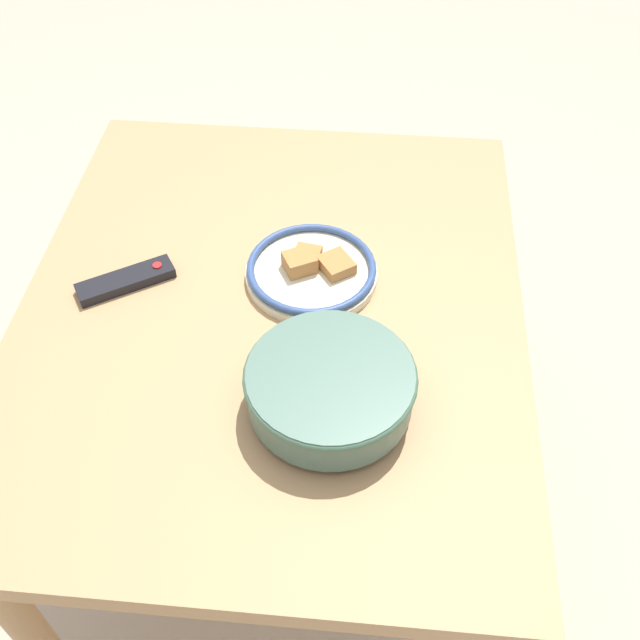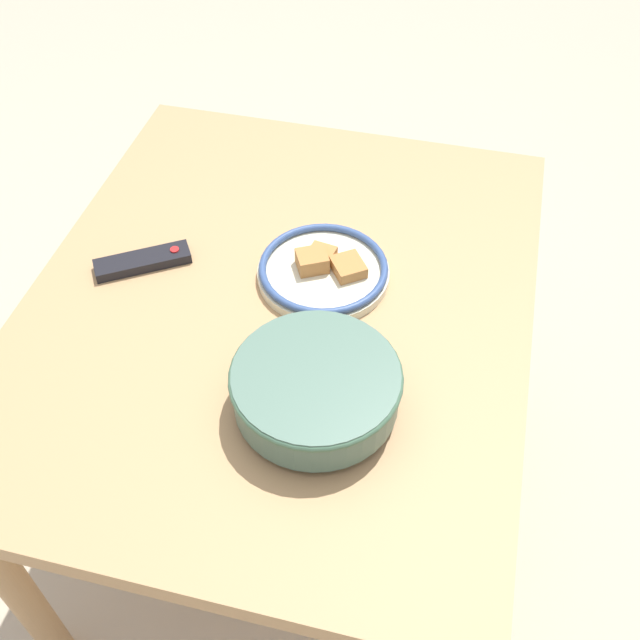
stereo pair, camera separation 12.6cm
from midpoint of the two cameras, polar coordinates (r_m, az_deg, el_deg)
The scene contains 5 objects.
ground_plane at distance 1.96m, azimuth -0.38°, elevation -13.66°, with size 8.00×8.00×0.00m, color #B7A88E.
dining_table at distance 1.42m, azimuth -0.51°, elevation -1.15°, with size 1.11×0.91×0.74m.
noodle_bowl at distance 1.16m, azimuth 2.81°, elevation -5.33°, with size 0.27×0.27×0.09m.
food_plate at distance 1.38m, azimuth 2.90°, elevation 3.69°, with size 0.25×0.25×0.05m.
tv_remote at distance 1.44m, azimuth -10.93°, elevation 4.30°, with size 0.14×0.18×0.02m.
Camera 2 is at (-0.89, -0.30, 1.72)m, focal length 42.00 mm.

